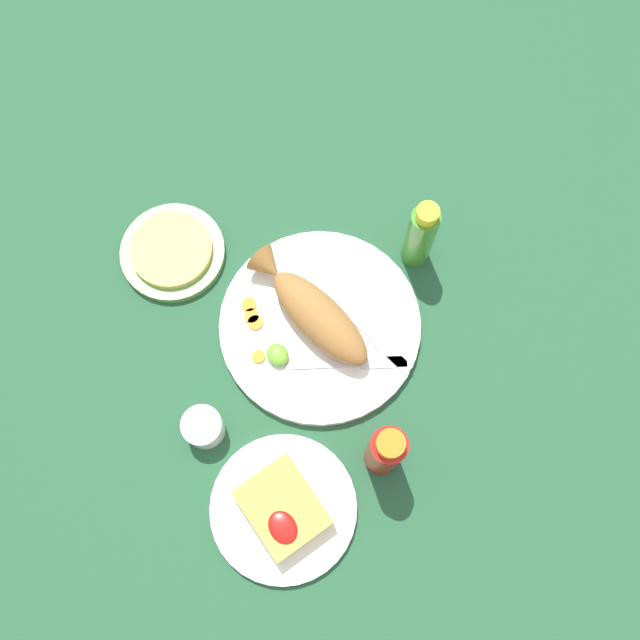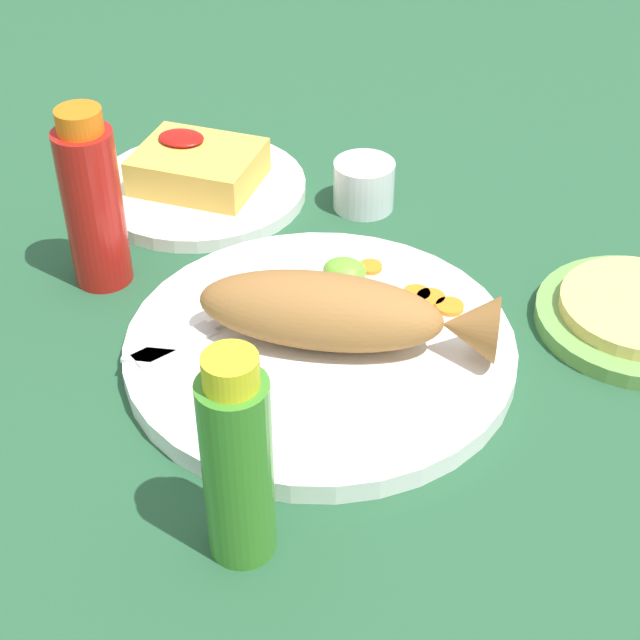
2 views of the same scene
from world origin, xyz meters
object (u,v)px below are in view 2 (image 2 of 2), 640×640
(hot_sauce_bottle_red, at_px, (93,203))
(tortilla_plate, at_px, (636,319))
(salt_cup, at_px, (364,188))
(side_plate_fries, at_px, (200,189))
(fork_far, at_px, (221,323))
(fork_near, at_px, (223,363))
(fried_fish, at_px, (339,313))
(main_plate, at_px, (320,348))
(hot_sauce_bottle_green, at_px, (237,463))

(hot_sauce_bottle_red, relative_size, tortilla_plate, 0.98)
(salt_cup, relative_size, side_plate_fries, 0.28)
(fork_far, relative_size, tortilla_plate, 0.97)
(fork_near, relative_size, hot_sauce_bottle_red, 1.12)
(fried_fish, distance_m, side_plate_fries, 0.29)
(main_plate, height_order, salt_cup, salt_cup)
(hot_sauce_bottle_green, distance_m, side_plate_fries, 0.46)
(hot_sauce_bottle_red, bearing_deg, salt_cup, -134.11)
(hot_sauce_bottle_red, height_order, hot_sauce_bottle_green, hot_sauce_bottle_red)
(main_plate, xyz_separation_m, hot_sauce_bottle_red, (0.22, -0.04, 0.07))
(hot_sauce_bottle_red, distance_m, side_plate_fries, 0.18)
(fork_near, height_order, fork_far, same)
(tortilla_plate, bearing_deg, salt_cup, -22.06)
(hot_sauce_bottle_green, distance_m, tortilla_plate, 0.40)
(main_plate, xyz_separation_m, hot_sauce_bottle_green, (-0.01, 0.20, 0.07))
(fried_fish, height_order, salt_cup, fried_fish)
(hot_sauce_bottle_green, relative_size, side_plate_fries, 0.75)
(main_plate, xyz_separation_m, fork_near, (0.06, 0.05, 0.01))
(salt_cup, xyz_separation_m, side_plate_fries, (0.16, 0.03, -0.01))
(side_plate_fries, bearing_deg, main_plate, 134.05)
(tortilla_plate, bearing_deg, hot_sauce_bottle_green, 54.74)
(fork_far, bearing_deg, tortilla_plate, 144.66)
(fried_fish, height_order, side_plate_fries, fried_fish)
(fork_far, xyz_separation_m, side_plate_fries, (0.11, -0.21, -0.01))
(fried_fish, relative_size, tortilla_plate, 1.43)
(tortilla_plate, bearing_deg, fork_near, 30.50)
(fried_fish, bearing_deg, tortilla_plate, -159.95)
(fork_far, distance_m, tortilla_plate, 0.35)
(fork_far, height_order, salt_cup, salt_cup)
(salt_cup, bearing_deg, tortilla_plate, 157.94)
(fork_far, bearing_deg, hot_sauce_bottle_green, 59.42)
(fork_near, height_order, salt_cup, salt_cup)
(fried_fish, distance_m, salt_cup, 0.24)
(main_plate, xyz_separation_m, side_plate_fries, (0.20, -0.20, -0.00))
(fried_fish, xyz_separation_m, hot_sauce_bottle_green, (0.00, 0.20, 0.03))
(hot_sauce_bottle_red, height_order, salt_cup, hot_sauce_bottle_red)
(main_plate, distance_m, tortilla_plate, 0.27)
(hot_sauce_bottle_green, relative_size, salt_cup, 2.67)
(salt_cup, bearing_deg, main_plate, 98.07)
(hot_sauce_bottle_red, distance_m, tortilla_plate, 0.47)
(fork_far, xyz_separation_m, hot_sauce_bottle_red, (0.14, -0.05, 0.06))
(fried_fish, distance_m, tortilla_plate, 0.26)
(fork_near, distance_m, fork_far, 0.05)
(fork_near, bearing_deg, tortilla_plate, -159.87)
(fried_fish, xyz_separation_m, side_plate_fries, (0.21, -0.20, -0.04))
(fried_fish, bearing_deg, fork_far, -3.08)
(fork_near, bearing_deg, fork_far, -75.19)
(fork_far, xyz_separation_m, tortilla_plate, (-0.32, -0.13, -0.01))
(fried_fish, distance_m, fork_near, 0.10)
(salt_cup, height_order, side_plate_fries, salt_cup)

